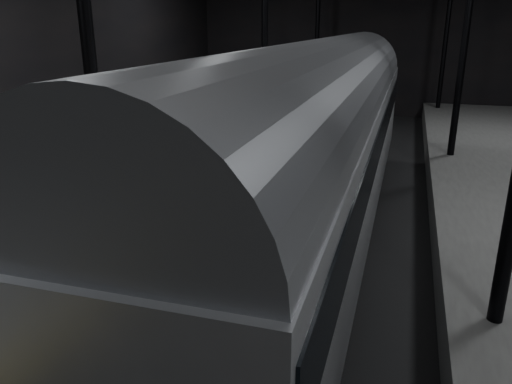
% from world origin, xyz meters
% --- Properties ---
extents(ground, '(44.00, 44.00, 0.00)m').
position_xyz_m(ground, '(0.00, 0.00, 0.00)').
color(ground, black).
rests_on(ground, ground).
extents(platform_left, '(9.00, 43.80, 1.00)m').
position_xyz_m(platform_left, '(-7.50, 0.00, 0.50)').
color(platform_left, '#50504E').
rests_on(platform_left, ground).
extents(tactile_strip, '(0.50, 43.80, 0.01)m').
position_xyz_m(tactile_strip, '(-3.25, 0.00, 1.00)').
color(tactile_strip, olive).
rests_on(tactile_strip, platform_left).
extents(track, '(2.40, 43.00, 0.24)m').
position_xyz_m(track, '(0.00, 0.00, 0.07)').
color(track, '#3F3328').
rests_on(track, ground).
extents(train, '(3.03, 20.25, 5.41)m').
position_xyz_m(train, '(-0.00, 0.29, 3.02)').
color(train, '#9C9FA4').
rests_on(train, ground).
extents(woman, '(0.62, 0.42, 1.67)m').
position_xyz_m(woman, '(-3.80, -1.22, 1.83)').
color(woman, tan).
rests_on(woman, platform_left).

